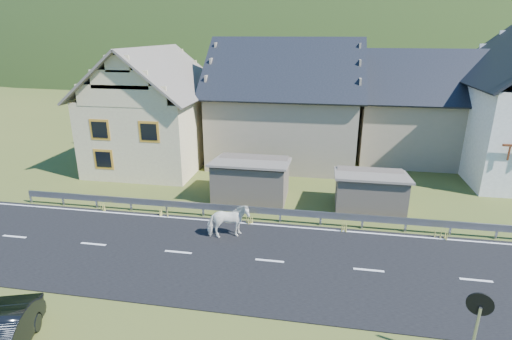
# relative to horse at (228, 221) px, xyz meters

# --- Properties ---
(ground) EXTENTS (160.00, 160.00, 0.00)m
(ground) POSITION_rel_horse_xyz_m (2.17, -1.70, -0.84)
(ground) COLOR #3D4E1F
(ground) RESTS_ON ground
(road) EXTENTS (60.00, 7.00, 0.04)m
(road) POSITION_rel_horse_xyz_m (2.17, -1.70, -0.82)
(road) COLOR black
(road) RESTS_ON ground
(lane_markings) EXTENTS (60.00, 6.60, 0.01)m
(lane_markings) POSITION_rel_horse_xyz_m (2.17, -1.70, -0.80)
(lane_markings) COLOR silver
(lane_markings) RESTS_ON road
(guardrail) EXTENTS (28.10, 0.09, 0.75)m
(guardrail) POSITION_rel_horse_xyz_m (2.17, 1.98, -0.28)
(guardrail) COLOR #93969B
(guardrail) RESTS_ON ground
(shed_left) EXTENTS (4.30, 3.30, 2.40)m
(shed_left) POSITION_rel_horse_xyz_m (0.17, 4.80, 0.26)
(shed_left) COLOR brown
(shed_left) RESTS_ON ground
(shed_right) EXTENTS (3.80, 2.90, 2.20)m
(shed_right) POSITION_rel_horse_xyz_m (6.67, 4.30, 0.16)
(shed_right) COLOR brown
(shed_right) RESTS_ON ground
(house_cream) EXTENTS (7.80, 9.80, 8.30)m
(house_cream) POSITION_rel_horse_xyz_m (-7.83, 10.30, 3.52)
(house_cream) COLOR beige
(house_cream) RESTS_ON ground
(house_stone_a) EXTENTS (10.80, 9.80, 8.90)m
(house_stone_a) POSITION_rel_horse_xyz_m (1.17, 13.30, 3.79)
(house_stone_a) COLOR gray
(house_stone_a) RESTS_ON ground
(house_stone_b) EXTENTS (9.80, 8.80, 8.10)m
(house_stone_b) POSITION_rel_horse_xyz_m (11.17, 15.30, 3.39)
(house_stone_b) COLOR gray
(house_stone_b) RESTS_ON ground
(mountain) EXTENTS (440.00, 280.00, 260.00)m
(mountain) POSITION_rel_horse_xyz_m (7.17, 178.30, -20.84)
(mountain) COLOR #223B15
(mountain) RESTS_ON ground
(conifer_patch) EXTENTS (76.00, 50.00, 28.00)m
(conifer_patch) POSITION_rel_horse_xyz_m (-52.83, 108.30, 5.16)
(conifer_patch) COLOR black
(conifer_patch) RESTS_ON ground
(horse) EXTENTS (1.50, 2.08, 1.60)m
(horse) POSITION_rel_horse_xyz_m (0.00, 0.00, 0.00)
(horse) COLOR white
(horse) RESTS_ON road
(traffic_mirror) EXTENTS (0.67, 0.26, 2.48)m
(traffic_mirror) POSITION_rel_horse_xyz_m (8.49, -6.21, 0.98)
(traffic_mirror) COLOR #93969B
(traffic_mirror) RESTS_ON ground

